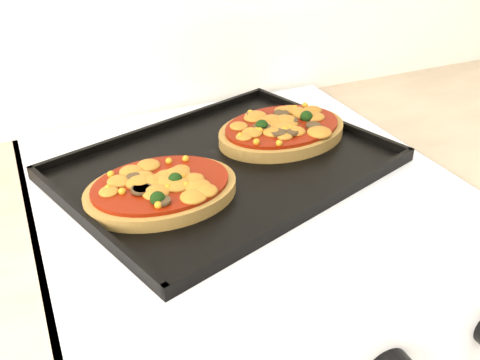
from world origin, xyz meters
TOP-DOWN VIEW (x-y plane):
  - baking_tray at (-0.02, 1.74)m, footprint 0.55×0.47m
  - pizza_left at (-0.14, 1.69)m, footprint 0.21×0.16m
  - pizza_right at (0.10, 1.78)m, footprint 0.24×0.18m

SIDE VIEW (x-z plane):
  - baking_tray at x=-0.02m, z-range 0.91..0.93m
  - pizza_left at x=-0.14m, z-range 0.92..0.95m
  - pizza_right at x=0.10m, z-range 0.92..0.95m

